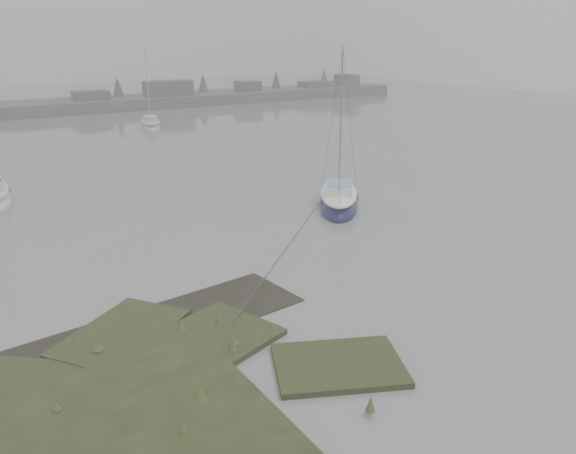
{
  "coord_description": "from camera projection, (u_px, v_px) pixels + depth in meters",
  "views": [
    {
      "loc": [
        -8.0,
        -11.01,
        8.68
      ],
      "look_at": [
        3.07,
        6.02,
        1.8
      ],
      "focal_mm": 35.0,
      "sensor_mm": 36.0,
      "label": 1
    }
  ],
  "objects": [
    {
      "name": "ground",
      "position": [
        66.0,
        167.0,
        39.48
      ],
      "size": [
        160.0,
        160.0,
        0.0
      ],
      "primitive_type": "plane",
      "color": "slate",
      "rests_on": "ground"
    },
    {
      "name": "far_shoreline",
      "position": [
        213.0,
        96.0,
        78.4
      ],
      "size": [
        60.0,
        8.0,
        4.15
      ],
      "color": "#4C4F51",
      "rests_on": "ground"
    },
    {
      "name": "sailboat_main",
      "position": [
        339.0,
        201.0,
        30.37
      ],
      "size": [
        5.49,
        6.26,
        8.9
      ],
      "rotation": [
        0.0,
        0.0,
        -0.66
      ],
      "color": "#0D0C3D",
      "rests_on": "ground"
    },
    {
      "name": "sailboat_far_b",
      "position": [
        151.0,
        126.0,
        56.43
      ],
      "size": [
        3.51,
        6.03,
        8.08
      ],
      "rotation": [
        0.0,
        0.0,
        -0.3
      ],
      "color": "#B5BCC0",
      "rests_on": "ground"
    }
  ]
}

